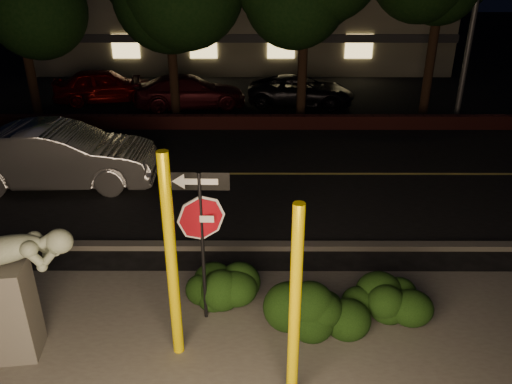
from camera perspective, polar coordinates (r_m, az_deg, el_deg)
ground at (r=17.37m, az=-2.46°, el=5.95°), size 90.00×90.00×0.00m
road at (r=14.57m, az=-2.95°, el=2.07°), size 80.00×8.00×0.01m
lane_marking at (r=14.57m, az=-2.95°, el=2.12°), size 80.00×0.12×0.00m
curb at (r=10.90m, az=-4.04°, el=-6.16°), size 80.00×0.25×0.12m
brick_wall at (r=18.53m, az=-2.30°, el=8.00°), size 40.00×0.35×0.50m
parking_lot at (r=24.08m, az=-1.74°, el=11.46°), size 40.00×12.00×0.01m
building at (r=31.60m, az=-1.32°, el=18.43°), size 22.00×10.20×4.00m
yellow_pole_left at (r=7.46m, az=-9.64°, el=-7.77°), size 0.17×0.17×3.42m
yellow_pole_right at (r=6.67m, az=4.46°, el=-13.44°), size 0.16×0.16×3.13m
signpost at (r=7.98m, az=-6.29°, el=-3.05°), size 0.94×0.07×2.76m
sculpture at (r=8.39m, az=-26.54°, el=-9.26°), size 2.05×0.80×2.18m
hedge_center at (r=9.12m, az=-3.32°, el=-10.25°), size 1.83×1.23×0.87m
hedge_right at (r=8.58m, az=6.79°, el=-12.30°), size 1.79×1.35×1.04m
hedge_far_right at (r=9.03m, az=14.52°, el=-11.23°), size 1.39×0.89×0.96m
silver_sedan at (r=14.56m, az=-21.55°, el=3.85°), size 5.25×2.01×1.71m
parked_car_red at (r=22.92m, az=-16.89°, el=11.55°), size 4.53×2.63×1.45m
parked_car_darkred at (r=21.35m, az=-7.58°, el=11.30°), size 4.87×2.67×1.34m
parked_car_dark at (r=21.61m, az=5.18°, el=11.44°), size 4.66×2.59×1.24m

